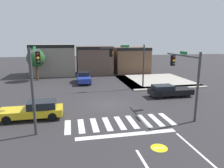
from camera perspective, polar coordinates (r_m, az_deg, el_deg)
The scene contains 12 objects.
ground_plane at distance 19.94m, azimuth -0.89°, elevation -5.72°, with size 120.00×120.00×0.00m, color #302D30.
crosswalk_near at distance 15.81m, azimuth 2.19°, elevation -10.65°, with size 8.16×2.57×0.01m.
bike_detector_marking at distance 12.78m, azimuth 12.91°, elevation -16.85°, with size 0.99×0.99×0.01m.
curb_corner_northeast at distance 31.11m, azimuth 11.35°, elevation 0.75°, with size 10.00×10.60×0.15m.
storefront_row at distance 38.04m, azimuth -6.14°, elevation 6.72°, with size 20.84×6.65×5.29m.
traffic_signal_southeast at distance 17.89m, azimuth 19.52°, elevation 3.55°, with size 0.32×5.18×5.27m.
traffic_signal_northeast at distance 25.79m, azimuth 4.63°, elevation 7.14°, with size 5.61×0.32×5.51m.
traffic_signal_southwest at distance 15.22m, azimuth -20.50°, elevation 3.15°, with size 0.32×4.46×5.68m.
car_yellow at distance 17.41m, azimuth -20.71°, elevation -6.77°, with size 4.79×1.75×1.42m.
car_blue at distance 30.05m, azimuth -7.90°, elevation 1.82°, with size 1.79×4.71×1.51m.
car_black at distance 23.35m, azimuth 15.47°, elevation -1.77°, with size 4.72×1.77×1.31m.
roadside_tree at distance 33.13m, azimuth -20.34°, elevation 6.68°, with size 2.69×2.69×4.74m.
Camera 1 is at (-3.50, -18.63, 6.16)m, focal length 33.03 mm.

